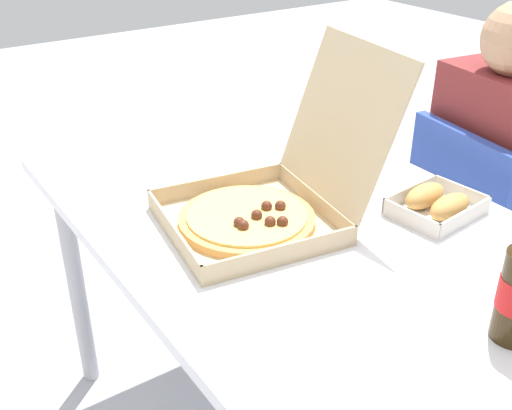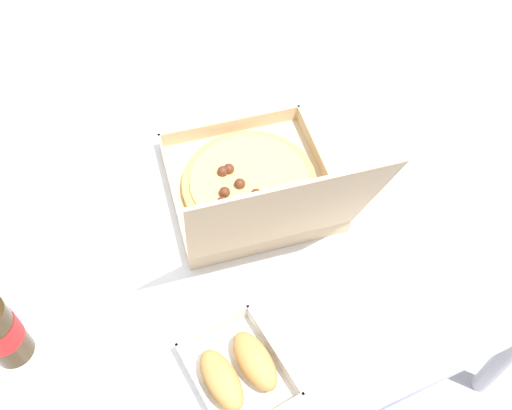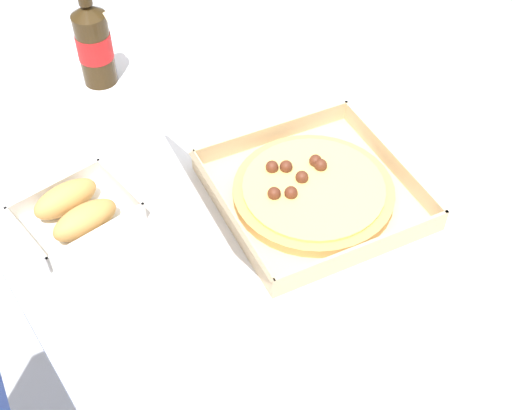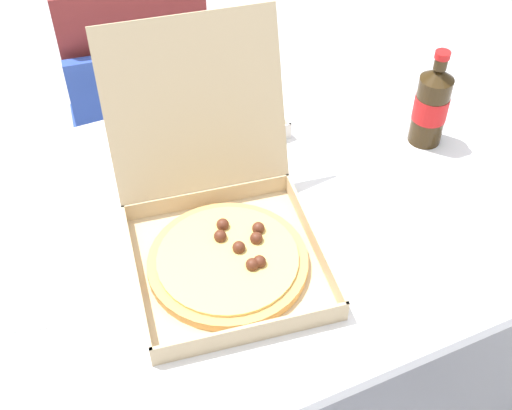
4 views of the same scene
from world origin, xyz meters
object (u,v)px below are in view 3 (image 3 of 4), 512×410
pizza_box_open (294,185)px  paper_menu (432,398)px  bread_side_box (76,211)px  cola_bottle (94,43)px

pizza_box_open → paper_menu: (-0.42, 0.06, -0.05)m
bread_side_box → cola_bottle: size_ratio=0.91×
cola_bottle → paper_menu: bearing=-176.4°
cola_bottle → paper_menu: (-0.95, -0.06, -0.09)m
pizza_box_open → bread_side_box: (0.18, 0.34, -0.02)m
pizza_box_open → paper_menu: size_ratio=2.37×
pizza_box_open → cola_bottle: pizza_box_open is taller
pizza_box_open → cola_bottle: 0.55m
bread_side_box → cola_bottle: bearing=-31.3°
paper_menu → pizza_box_open: bearing=7.7°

